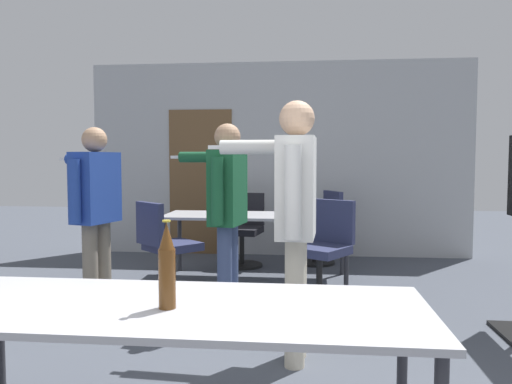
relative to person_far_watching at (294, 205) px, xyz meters
The scene contains 12 objects.
back_wall 3.78m from the person_far_watching, 95.48° to the left, with size 5.31×0.12×2.70m.
conference_table_near 1.37m from the person_far_watching, 111.56° to the right, with size 2.17×0.81×0.73m.
conference_table_far 2.35m from the person_far_watching, 101.84° to the left, with size 2.07×0.75×0.73m.
person_far_watching is the anchor object (origin of this frame).
person_right_polo 1.07m from the person_far_watching, 124.17° to the left, with size 0.73×0.69×1.65m.
person_center_tall 2.03m from the person_far_watching, 151.91° to the left, with size 0.71×0.76×1.63m.
office_chair_near_pushed 3.27m from the person_far_watching, 85.46° to the left, with size 0.66×0.63×0.94m.
office_chair_far_left 3.14m from the person_far_watching, 103.54° to the left, with size 0.53×0.59×0.91m.
office_chair_far_right 1.60m from the person_far_watching, 80.47° to the left, with size 0.66×0.68×0.96m.
office_chair_side_rolled 2.13m from the person_far_watching, 130.20° to the left, with size 0.68×0.69×0.93m.
beer_bottle 1.38m from the person_far_watching, 111.11° to the right, with size 0.07×0.07×0.37m.
drink_cup 2.47m from the person_far_watching, 108.52° to the left, with size 0.08×0.08×0.09m.
Camera 1 is at (0.41, -1.50, 1.35)m, focal length 35.00 mm.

